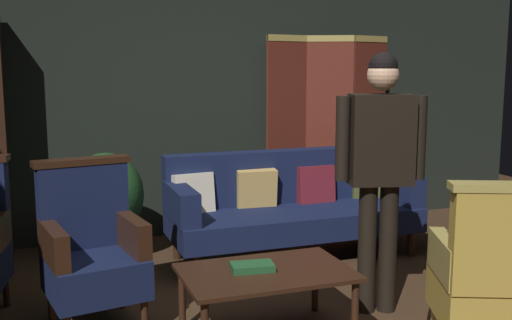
{
  "coord_description": "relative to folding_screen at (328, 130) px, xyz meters",
  "views": [
    {
      "loc": [
        -1.46,
        -3.25,
        1.63
      ],
      "look_at": [
        0.0,
        0.8,
        0.95
      ],
      "focal_mm": 42.89,
      "sensor_mm": 36.0,
      "label": 1
    }
  ],
  "objects": [
    {
      "name": "book_green_cloth",
      "position": [
        -1.55,
        -2.14,
        -0.54
      ],
      "size": [
        0.27,
        0.18,
        0.04
      ],
      "primitive_type": "cube",
      "rotation": [
        0.0,
        0.0,
        -0.14
      ],
      "color": "#1E4C28",
      "rests_on": "coffee_table"
    },
    {
      "name": "folding_screen",
      "position": [
        0.0,
        0.0,
        0.0
      ],
      "size": [
        1.3,
        0.25,
        1.9
      ],
      "color": "#5B2319",
      "rests_on": "ground_plane"
    },
    {
      "name": "armchair_gilt_accent",
      "position": [
        -0.43,
        -2.87,
        -0.5
      ],
      "size": [
        0.76,
        0.76,
        1.04
      ],
      "color": "tan",
      "rests_on": "ground_plane"
    },
    {
      "name": "back_wall",
      "position": [
        -1.25,
        0.29,
        0.41
      ],
      "size": [
        7.2,
        0.1,
        2.8
      ],
      "primitive_type": "cube",
      "color": "black",
      "rests_on": "ground_plane"
    },
    {
      "name": "coffee_table",
      "position": [
        -1.48,
        -2.17,
        -0.61
      ],
      "size": [
        1.0,
        0.64,
        0.42
      ],
      "color": "black",
      "rests_on": "ground_plane"
    },
    {
      "name": "velvet_couch",
      "position": [
        -0.7,
        -0.7,
        -0.53
      ],
      "size": [
        2.12,
        0.78,
        0.88
      ],
      "color": "black",
      "rests_on": "ground_plane"
    },
    {
      "name": "standing_figure",
      "position": [
        -0.64,
        -2.03,
        0.04
      ],
      "size": [
        0.57,
        0.31,
        1.7
      ],
      "color": "black",
      "rests_on": "ground_plane"
    },
    {
      "name": "potted_plant",
      "position": [
        -2.2,
        -0.35,
        -0.46
      ],
      "size": [
        0.61,
        0.61,
        0.91
      ],
      "color": "brown",
      "rests_on": "ground_plane"
    },
    {
      "name": "armchair_wing_right",
      "position": [
        -2.43,
        -1.61,
        -0.5
      ],
      "size": [
        0.67,
        0.66,
        1.04
      ],
      "color": "black",
      "rests_on": "ground_plane"
    }
  ]
}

